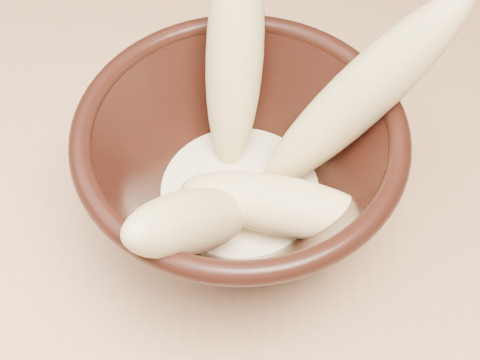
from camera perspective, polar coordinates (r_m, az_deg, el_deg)
name	(u,v)px	position (r m, az deg, el deg)	size (l,w,h in m)	color
table	(126,170)	(0.64, -9.70, 0.85)	(1.20, 0.80, 0.75)	tan
bowl	(240,171)	(0.45, 0.00, 0.74)	(0.21, 0.21, 0.11)	black
milk_puddle	(240,195)	(0.47, 0.00, -1.31)	(0.12, 0.12, 0.02)	#F2E5C3
banana_upright	(235,55)	(0.45, -0.47, 10.64)	(0.04, 0.04, 0.16)	#F3DC8F
banana_right	(358,97)	(0.43, 10.04, 6.95)	(0.04, 0.04, 0.18)	#F3DC8F
banana_across	(277,205)	(0.43, 3.19, -2.14)	(0.04, 0.04, 0.13)	#F3DC8F
banana_front	(193,222)	(0.40, -4.03, -3.56)	(0.04, 0.04, 0.14)	#F3DC8F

